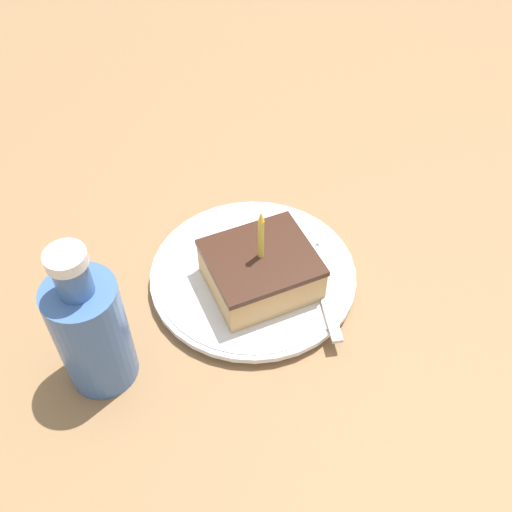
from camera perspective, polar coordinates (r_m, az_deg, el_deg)
name	(u,v)px	position (r m, az deg, el deg)	size (l,w,h in m)	color
ground_plane	(250,286)	(0.73, -0.55, -2.86)	(2.40, 2.40, 0.04)	olive
plate	(256,274)	(0.70, 0.00, -1.74)	(0.24, 0.24, 0.02)	silver
cake_slice	(261,270)	(0.67, 0.50, -1.31)	(0.10, 0.12, 0.11)	tan
fork	(316,266)	(0.70, 5.72, -1.00)	(0.18, 0.07, 0.00)	silver
bottle	(91,330)	(0.60, -15.45, -6.78)	(0.07, 0.07, 0.18)	#3F66A5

